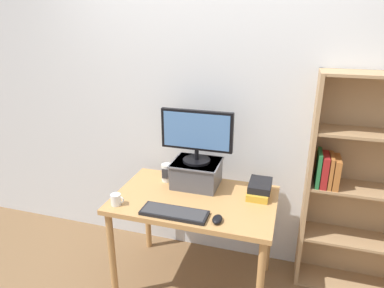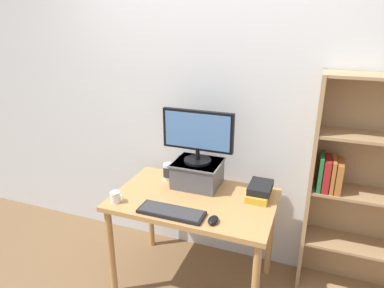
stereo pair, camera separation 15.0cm
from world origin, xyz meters
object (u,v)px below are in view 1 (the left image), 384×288
(riser_box, at_px, (197,172))
(desk_speaker, at_px, (167,173))
(book_stack, at_px, (259,189))
(desk, at_px, (195,208))
(computer_monitor, at_px, (197,134))
(keyboard, at_px, (174,213))
(bookshelf_unit, at_px, (366,187))
(computer_mouse, at_px, (217,219))
(coffee_mug, at_px, (116,200))

(riser_box, height_order, desk_speaker, riser_box)
(book_stack, bearing_deg, riser_box, 177.63)
(desk, height_order, desk_speaker, desk_speaker)
(computer_monitor, xyz_separation_m, keyboard, (-0.02, -0.46, -0.40))
(desk, distance_m, bookshelf_unit, 1.24)
(computer_mouse, distance_m, desk_speaker, 0.69)
(computer_monitor, distance_m, book_stack, 0.61)
(keyboard, relative_size, computer_mouse, 4.32)
(bookshelf_unit, distance_m, riser_box, 1.23)
(computer_monitor, relative_size, book_stack, 2.03)
(computer_mouse, bearing_deg, desk, 131.38)
(book_stack, xyz_separation_m, desk_speaker, (-0.73, 0.02, 0.02))
(book_stack, bearing_deg, keyboard, -139.09)
(computer_monitor, bearing_deg, computer_mouse, -59.22)
(computer_mouse, distance_m, book_stack, 0.49)
(computer_monitor, height_order, computer_mouse, computer_monitor)
(bookshelf_unit, xyz_separation_m, book_stack, (-0.74, -0.18, -0.03))
(riser_box, xyz_separation_m, desk_speaker, (-0.25, -0.00, -0.03))
(computer_monitor, bearing_deg, keyboard, -92.38)
(desk, relative_size, desk_speaker, 8.20)
(computer_mouse, height_order, book_stack, book_stack)
(desk, relative_size, computer_mouse, 11.18)
(desk_speaker, bearing_deg, book_stack, -1.28)
(bookshelf_unit, distance_m, coffee_mug, 1.78)
(book_stack, xyz_separation_m, coffee_mug, (-0.93, -0.44, -0.01))
(keyboard, height_order, desk_speaker, desk_speaker)
(computer_mouse, distance_m, coffee_mug, 0.72)
(riser_box, bearing_deg, bookshelf_unit, 7.65)
(desk, relative_size, riser_box, 3.20)
(desk, distance_m, computer_monitor, 0.55)
(desk, bearing_deg, riser_box, 102.54)
(riser_box, distance_m, keyboard, 0.47)
(bookshelf_unit, relative_size, riser_box, 4.57)
(desk, bearing_deg, coffee_mug, -152.37)
(desk, xyz_separation_m, coffee_mug, (-0.49, -0.26, 0.13))
(keyboard, bearing_deg, computer_monitor, 87.62)
(desk, relative_size, book_stack, 4.33)
(bookshelf_unit, height_order, computer_monitor, bookshelf_unit)
(keyboard, xyz_separation_m, book_stack, (0.51, 0.44, 0.04))
(bookshelf_unit, xyz_separation_m, computer_monitor, (-1.22, -0.17, 0.34))
(computer_mouse, bearing_deg, book_stack, 64.09)
(desk, relative_size, bookshelf_unit, 0.70)
(computer_monitor, relative_size, computer_mouse, 5.23)
(computer_mouse, bearing_deg, bookshelf_unit, 33.32)
(desk, xyz_separation_m, computer_mouse, (0.23, -0.26, 0.11))
(computer_monitor, bearing_deg, desk_speaker, -179.44)
(desk, bearing_deg, bookshelf_unit, 17.21)
(riser_box, height_order, keyboard, riser_box)
(bookshelf_unit, bearing_deg, computer_mouse, -146.68)
(bookshelf_unit, relative_size, coffee_mug, 17.00)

